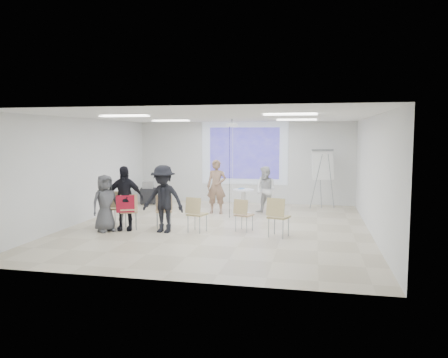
% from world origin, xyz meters
% --- Properties ---
extents(floor, '(8.00, 9.00, 0.10)m').
position_xyz_m(floor, '(0.00, 0.00, -0.05)').
color(floor, beige).
rests_on(floor, ground).
extents(ceiling, '(8.00, 9.00, 0.10)m').
position_xyz_m(ceiling, '(0.00, 0.00, 3.05)').
color(ceiling, white).
rests_on(ceiling, wall_back).
extents(wall_back, '(8.00, 0.10, 3.00)m').
position_xyz_m(wall_back, '(0.00, 4.55, 1.50)').
color(wall_back, silver).
rests_on(wall_back, floor).
extents(wall_left, '(0.10, 9.00, 3.00)m').
position_xyz_m(wall_left, '(-4.05, 0.00, 1.50)').
color(wall_left, silver).
rests_on(wall_left, floor).
extents(wall_right, '(0.10, 9.00, 3.00)m').
position_xyz_m(wall_right, '(4.05, 0.00, 1.50)').
color(wall_right, silver).
rests_on(wall_right, floor).
extents(projection_halo, '(3.20, 0.01, 2.30)m').
position_xyz_m(projection_halo, '(0.00, 4.49, 1.85)').
color(projection_halo, silver).
rests_on(projection_halo, wall_back).
extents(projection_image, '(2.60, 0.01, 1.90)m').
position_xyz_m(projection_image, '(0.00, 4.47, 1.85)').
color(projection_image, '#3B33B0').
rests_on(projection_image, wall_back).
extents(pedestal_table, '(0.77, 0.77, 0.83)m').
position_xyz_m(pedestal_table, '(0.37, 2.03, 0.46)').
color(pedestal_table, white).
rests_on(pedestal_table, floor).
extents(player_left, '(0.72, 0.49, 1.97)m').
position_xyz_m(player_left, '(-0.51, 2.08, 0.98)').
color(player_left, '#9B765F').
rests_on(player_left, floor).
extents(player_right, '(1.02, 0.95, 1.69)m').
position_xyz_m(player_right, '(1.05, 2.33, 0.84)').
color(player_right, white).
rests_on(player_right, floor).
extents(controller_left, '(0.04, 0.13, 0.04)m').
position_xyz_m(controller_left, '(-0.33, 2.33, 1.30)').
color(controller_left, silver).
rests_on(controller_left, player_left).
extents(controller_right, '(0.09, 0.13, 0.04)m').
position_xyz_m(controller_right, '(0.87, 2.58, 1.14)').
color(controller_right, silver).
rests_on(controller_right, player_right).
extents(chair_far_left, '(0.56, 0.59, 0.99)m').
position_xyz_m(chair_far_left, '(-2.68, -0.46, 0.59)').
color(chair_far_left, tan).
rests_on(chair_far_left, floor).
extents(chair_left_mid, '(0.61, 0.63, 0.96)m').
position_xyz_m(chair_left_mid, '(-2.25, -0.79, 0.57)').
color(chair_left_mid, tan).
rests_on(chair_left_mid, floor).
extents(chair_left_inner, '(0.58, 0.60, 0.93)m').
position_xyz_m(chair_left_inner, '(-1.40, -0.44, 0.55)').
color(chair_left_inner, tan).
rests_on(chair_left_inner, floor).
extents(chair_center, '(0.54, 0.56, 0.93)m').
position_xyz_m(chair_center, '(-0.42, -0.76, 0.55)').
color(chair_center, tan).
rests_on(chair_center, floor).
extents(chair_right_inner, '(0.53, 0.54, 0.86)m').
position_xyz_m(chair_right_inner, '(0.75, -0.41, 0.51)').
color(chair_right_inner, tan).
rests_on(chair_right_inner, floor).
extents(chair_right_far, '(0.59, 0.62, 0.99)m').
position_xyz_m(chair_right_far, '(1.69, -0.88, 0.59)').
color(chair_right_far, tan).
rests_on(chair_right_far, floor).
extents(red_jacket, '(0.47, 0.30, 0.45)m').
position_xyz_m(red_jacket, '(-2.28, -0.94, 0.72)').
color(red_jacket, '#AC1529').
rests_on(red_jacket, chair_left_mid).
extents(laptop, '(0.41, 0.36, 0.03)m').
position_xyz_m(laptop, '(-1.43, -0.35, 0.50)').
color(laptop, black).
rests_on(laptop, chair_left_inner).
extents(audience_left, '(1.26, 0.92, 1.96)m').
position_xyz_m(audience_left, '(-2.36, -0.85, 0.98)').
color(audience_left, black).
rests_on(audience_left, floor).
extents(audience_mid, '(1.35, 0.84, 1.98)m').
position_xyz_m(audience_mid, '(-1.25, -0.90, 0.99)').
color(audience_mid, black).
rests_on(audience_mid, floor).
extents(audience_outer, '(0.92, 0.97, 1.67)m').
position_xyz_m(audience_outer, '(-2.77, -1.10, 0.84)').
color(audience_outer, '#545559').
rests_on(audience_outer, floor).
extents(flipchart_easel, '(0.85, 0.67, 2.04)m').
position_xyz_m(flipchart_easel, '(2.83, 3.67, 1.50)').
color(flipchart_easel, gray).
rests_on(flipchart_easel, floor).
extents(av_cart, '(0.64, 0.56, 0.82)m').
position_xyz_m(av_cart, '(-3.41, 3.49, 0.38)').
color(av_cart, black).
rests_on(av_cart, floor).
extents(ceiling_projector, '(0.30, 0.25, 3.00)m').
position_xyz_m(ceiling_projector, '(0.10, 1.49, 2.69)').
color(ceiling_projector, white).
rests_on(ceiling_projector, ceiling).
extents(fluor_panel_nw, '(1.20, 0.30, 0.02)m').
position_xyz_m(fluor_panel_nw, '(-2.00, 2.00, 2.97)').
color(fluor_panel_nw, white).
rests_on(fluor_panel_nw, ceiling).
extents(fluor_panel_ne, '(1.20, 0.30, 0.02)m').
position_xyz_m(fluor_panel_ne, '(2.00, 2.00, 2.97)').
color(fluor_panel_ne, white).
rests_on(fluor_panel_ne, ceiling).
extents(fluor_panel_sw, '(1.20, 0.30, 0.02)m').
position_xyz_m(fluor_panel_sw, '(-2.00, -1.50, 2.97)').
color(fluor_panel_sw, white).
rests_on(fluor_panel_sw, ceiling).
extents(fluor_panel_se, '(1.20, 0.30, 0.02)m').
position_xyz_m(fluor_panel_se, '(2.00, -1.50, 2.97)').
color(fluor_panel_se, white).
rests_on(fluor_panel_se, ceiling).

